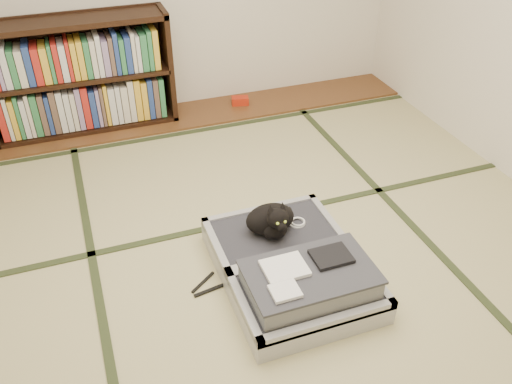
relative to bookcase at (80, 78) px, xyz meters
name	(u,v)px	position (x,y,z in m)	size (l,w,h in m)	color
floor	(268,259)	(0.84, -2.07, -0.45)	(4.50, 4.50, 0.00)	#CBB787
wood_strip	(188,115)	(0.84, -0.07, -0.44)	(4.00, 0.50, 0.02)	brown
red_item	(240,101)	(1.34, -0.04, -0.40)	(0.15, 0.09, 0.07)	red
room_shell	(272,16)	(0.84, -2.07, 1.01)	(4.50, 4.50, 4.50)	white
tatami_borders	(242,212)	(0.84, -1.57, -0.45)	(4.00, 4.50, 0.01)	#2D381E
bookcase	(80,78)	(0.00, 0.00, 0.00)	(1.48, 0.34, 0.95)	black
suitcase	(293,269)	(0.90, -2.31, -0.35)	(0.77, 1.02, 0.30)	#9D9EA2
cat	(272,220)	(0.88, -2.02, -0.20)	(0.34, 0.34, 0.27)	black
cable_coil	(297,222)	(1.06, -1.99, -0.29)	(0.11, 0.11, 0.03)	white
hanger	(224,280)	(0.53, -2.16, -0.44)	(0.40, 0.21, 0.01)	black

